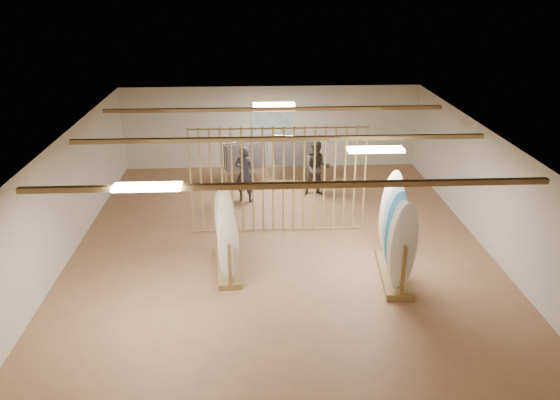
{
  "coord_description": "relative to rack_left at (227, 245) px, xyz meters",
  "views": [
    {
      "loc": [
        -0.62,
        -12.08,
        6.2
      ],
      "look_at": [
        0.0,
        0.0,
        1.2
      ],
      "focal_mm": 35.0,
      "sensor_mm": 36.0,
      "label": 1
    }
  ],
  "objects": [
    {
      "name": "light_panels",
      "position": [
        1.25,
        1.14,
        2.13
      ],
      "size": [
        1.2,
        0.35,
        0.06
      ],
      "primitive_type": "cube",
      "color": "white",
      "rests_on": "ground"
    },
    {
      "name": "bamboo_partition",
      "position": [
        1.25,
        1.94,
        0.79
      ],
      "size": [
        4.45,
        0.05,
        2.78
      ],
      "color": "tan",
      "rests_on": "ground"
    },
    {
      "name": "wall_front",
      "position": [
        1.25,
        -4.86,
        0.79
      ],
      "size": [
        12.0,
        0.0,
        12.0
      ],
      "primitive_type": "plane",
      "rotation": [
        -1.57,
        0.0,
        0.0
      ],
      "color": "beige",
      "rests_on": "ground"
    },
    {
      "name": "wall_right",
      "position": [
        6.25,
        1.14,
        0.79
      ],
      "size": [
        0.0,
        12.0,
        12.0
      ],
      "primitive_type": "plane",
      "rotation": [
        1.57,
        0.0,
        -1.57
      ],
      "color": "beige",
      "rests_on": "ground"
    },
    {
      "name": "ceiling_slats",
      "position": [
        1.25,
        1.14,
        2.11
      ],
      "size": [
        9.5,
        6.12,
        0.1
      ],
      "primitive_type": "cube",
      "color": "olive",
      "rests_on": "ground"
    },
    {
      "name": "shopper_a",
      "position": [
        0.37,
        4.03,
        0.35
      ],
      "size": [
        0.83,
        0.7,
        1.92
      ],
      "primitive_type": "imported",
      "rotation": [
        0.0,
        0.0,
        2.76
      ],
      "color": "#27252D",
      "rests_on": "floor"
    },
    {
      "name": "ceiling",
      "position": [
        1.25,
        1.14,
        2.19
      ],
      "size": [
        12.0,
        12.0,
        0.0
      ],
      "primitive_type": "plane",
      "rotation": [
        3.14,
        0.0,
        0.0
      ],
      "color": "gray",
      "rests_on": "ground"
    },
    {
      "name": "clothing_rack_b",
      "position": [
        2.0,
        5.63,
        0.4
      ],
      "size": [
        1.45,
        0.58,
        1.56
      ],
      "rotation": [
        0.0,
        0.0,
        -0.16
      ],
      "color": "silver",
      "rests_on": "floor"
    },
    {
      "name": "floor",
      "position": [
        1.25,
        1.14,
        -0.61
      ],
      "size": [
        12.0,
        12.0,
        0.0
      ],
      "primitive_type": "plane",
      "color": "#9A6B4A",
      "rests_on": "ground"
    },
    {
      "name": "wall_back",
      "position": [
        1.25,
        7.14,
        0.79
      ],
      "size": [
        12.0,
        0.0,
        12.0
      ],
      "primitive_type": "plane",
      "rotation": [
        1.57,
        0.0,
        0.0
      ],
      "color": "beige",
      "rests_on": "ground"
    },
    {
      "name": "wall_left",
      "position": [
        -3.75,
        1.14,
        0.79
      ],
      "size": [
        0.0,
        12.0,
        12.0
      ],
      "primitive_type": "plane",
      "rotation": [
        1.57,
        0.0,
        1.57
      ],
      "color": "beige",
      "rests_on": "ground"
    },
    {
      "name": "shopper_b",
      "position": [
        2.52,
        4.39,
        0.35
      ],
      "size": [
        0.94,
        0.75,
        1.92
      ],
      "primitive_type": "imported",
      "rotation": [
        0.0,
        0.0,
        -0.03
      ],
      "color": "#332E27",
      "rests_on": "floor"
    },
    {
      "name": "rack_left",
      "position": [
        0.0,
        0.0,
        0.0
      ],
      "size": [
        0.68,
        1.93,
        1.8
      ],
      "rotation": [
        0.0,
        0.0,
        0.1
      ],
      "color": "olive",
      "rests_on": "floor"
    },
    {
      "name": "clothing_rack_a",
      "position": [
        0.36,
        5.44,
        0.34
      ],
      "size": [
        1.31,
        0.71,
        1.46
      ],
      "rotation": [
        0.0,
        0.0,
        0.31
      ],
      "color": "silver",
      "rests_on": "floor"
    },
    {
      "name": "rack_right",
      "position": [
        3.69,
        -0.48,
        0.1
      ],
      "size": [
        0.78,
        2.23,
        2.08
      ],
      "rotation": [
        0.0,
        0.0,
        -0.1
      ],
      "color": "olive",
      "rests_on": "floor"
    },
    {
      "name": "poster",
      "position": [
        1.25,
        7.12,
        0.99
      ],
      "size": [
        1.4,
        0.03,
        0.9
      ],
      "primitive_type": "cube",
      "color": "#367FC0",
      "rests_on": "ground"
    }
  ]
}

